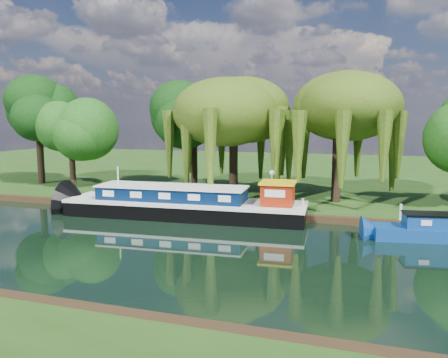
% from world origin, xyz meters
% --- Properties ---
extents(ground, '(120.00, 120.00, 0.00)m').
position_xyz_m(ground, '(0.00, 0.00, 0.00)').
color(ground, black).
extents(far_bank, '(120.00, 52.00, 0.45)m').
position_xyz_m(far_bank, '(0.00, 34.00, 0.23)').
color(far_bank, '#1C390F').
rests_on(far_bank, ground).
extents(dutch_barge, '(16.65, 4.79, 3.47)m').
position_xyz_m(dutch_barge, '(-4.67, 6.99, 0.86)').
color(dutch_barge, black).
rests_on(dutch_barge, ground).
extents(red_dinghy, '(3.37, 2.90, 0.59)m').
position_xyz_m(red_dinghy, '(-13.37, 7.20, 0.00)').
color(red_dinghy, maroon).
rests_on(red_dinghy, ground).
extents(willow_left, '(7.54, 7.54, 9.04)m').
position_xyz_m(willow_left, '(-3.40, 13.96, 7.02)').
color(willow_left, black).
rests_on(willow_left, far_bank).
extents(willow_right, '(7.28, 7.28, 8.86)m').
position_xyz_m(willow_right, '(4.79, 13.54, 6.92)').
color(willow_right, black).
rests_on(willow_right, far_bank).
extents(tree_far_left, '(4.82, 4.82, 7.76)m').
position_xyz_m(tree_far_left, '(-18.32, 13.10, 5.77)').
color(tree_far_left, black).
rests_on(tree_far_left, far_bank).
extents(tree_far_back, '(5.52, 5.52, 9.28)m').
position_xyz_m(tree_far_back, '(-23.01, 14.55, 6.92)').
color(tree_far_back, black).
rests_on(tree_far_back, far_bank).
extents(tree_far_mid, '(5.38, 5.38, 8.80)m').
position_xyz_m(tree_far_mid, '(-8.09, 17.07, 6.51)').
color(tree_far_mid, black).
rests_on(tree_far_mid, far_bank).
extents(lamppost, '(0.36, 0.36, 2.56)m').
position_xyz_m(lamppost, '(0.50, 10.50, 2.42)').
color(lamppost, silver).
rests_on(lamppost, far_bank).
extents(mooring_posts, '(19.16, 0.16, 1.00)m').
position_xyz_m(mooring_posts, '(-0.50, 8.40, 0.95)').
color(mooring_posts, silver).
rests_on(mooring_posts, far_bank).
extents(reeds_near, '(33.70, 1.50, 1.10)m').
position_xyz_m(reeds_near, '(6.87, -7.57, 0.55)').
color(reeds_near, '#1F4D14').
rests_on(reeds_near, ground).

